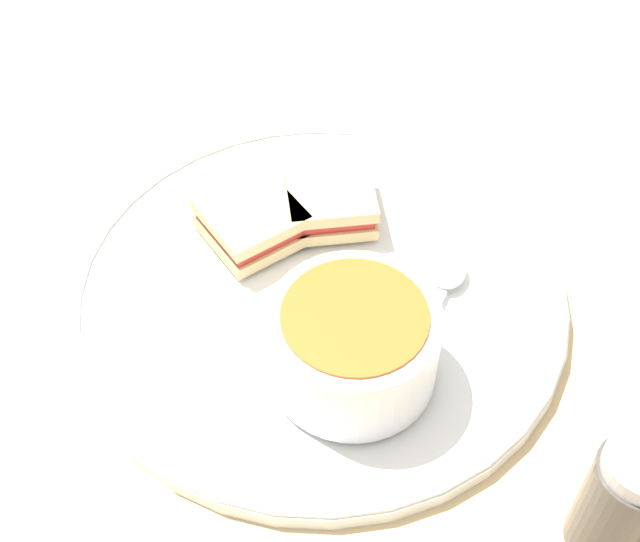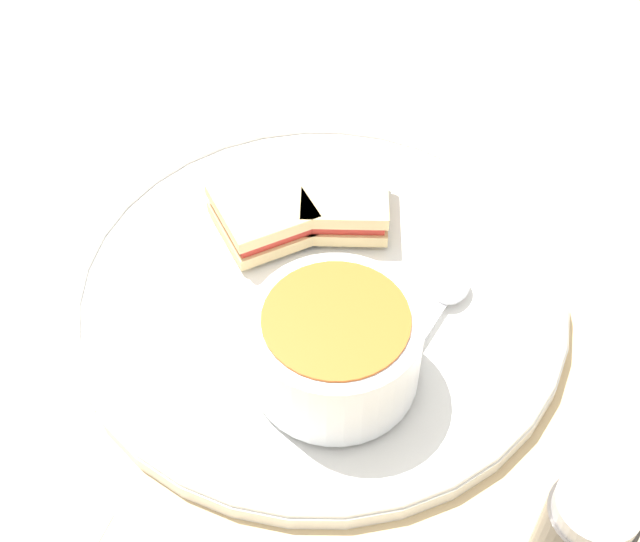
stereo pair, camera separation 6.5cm
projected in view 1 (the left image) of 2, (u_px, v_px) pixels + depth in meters
ground_plane at (320, 300)px, 0.67m from camera, size 2.40×2.40×0.00m
plate at (320, 293)px, 0.67m from camera, size 0.37×0.37×0.02m
soup_bowl at (353, 344)px, 0.59m from camera, size 0.11×0.11×0.06m
spoon at (447, 281)px, 0.66m from camera, size 0.11×0.03×0.01m
sandwich_half_near at (330, 199)px, 0.70m from camera, size 0.09×0.09×0.03m
sandwich_half_far at (251, 221)px, 0.68m from camera, size 0.10×0.10×0.03m
salt_shaker at (624, 502)px, 0.51m from camera, size 0.05×0.05×0.10m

